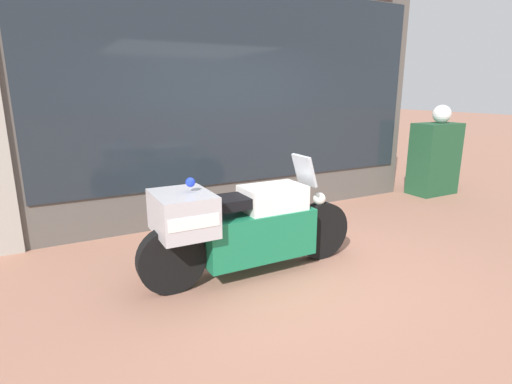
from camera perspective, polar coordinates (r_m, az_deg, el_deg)
ground_plane at (r=4.49m, az=5.49°, el=-10.12°), size 60.00×60.00×0.00m
shop_building at (r=5.71m, az=-8.87°, el=14.09°), size 6.81×0.55×3.67m
window_display at (r=6.17m, az=-2.36°, el=1.10°), size 5.58×0.30×1.81m
paramedic_motorcycle at (r=4.00m, az=-2.15°, el=-4.76°), size 2.36×0.65×1.20m
utility_cabinet at (r=7.95m, az=24.12°, el=4.34°), size 0.84×0.49×1.29m
white_helmet at (r=7.91m, az=25.02°, el=10.07°), size 0.32×0.32×0.32m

